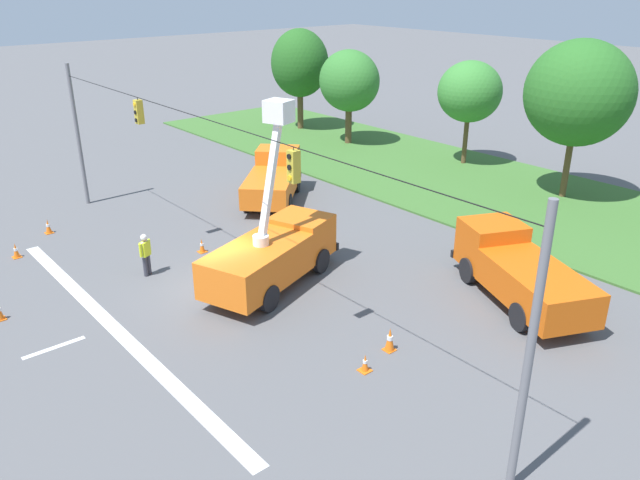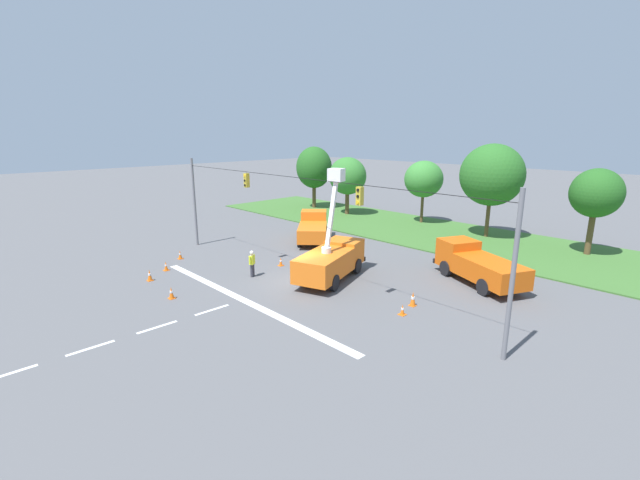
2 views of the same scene
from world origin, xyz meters
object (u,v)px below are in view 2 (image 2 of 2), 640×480
at_px(utility_truck_bucket_lift, 331,258).
at_px(traffic_cone_mid_right, 413,299).
at_px(tree_east, 492,175).
at_px(traffic_cone_foreground_right, 171,293).
at_px(tree_centre, 424,179).
at_px(traffic_cone_mid_left, 281,262).
at_px(tree_far_east, 596,194).
at_px(traffic_cone_lane_edge_a, 150,275).
at_px(utility_truck_support_far, 477,264).
at_px(traffic_cone_near_bucket, 180,255).
at_px(road_worker, 252,262).
at_px(traffic_cone_lane_edge_b, 402,310).
at_px(tree_west, 348,176).
at_px(traffic_cone_foreground_left, 166,266).
at_px(utility_truck_support_near, 313,228).
at_px(tree_far_west, 314,168).

distance_m(utility_truck_bucket_lift, traffic_cone_mid_right, 6.27).
bearing_deg(tree_east, traffic_cone_foreground_right, -101.98).
height_order(tree_centre, traffic_cone_mid_left, tree_centre).
height_order(tree_far_east, traffic_cone_foreground_right, tree_far_east).
bearing_deg(traffic_cone_mid_left, utility_truck_bucket_lift, 7.52).
height_order(tree_far_east, traffic_cone_lane_edge_a, tree_far_east).
xyz_separation_m(utility_truck_support_far, traffic_cone_near_bucket, (-17.74, -11.13, -0.86)).
bearing_deg(traffic_cone_foreground_right, traffic_cone_mid_left, 93.54).
bearing_deg(road_worker, traffic_cone_lane_edge_b, 11.35).
distance_m(traffic_cone_foreground_right, traffic_cone_near_bucket, 8.09).
relative_size(tree_centre, utility_truck_support_far, 0.93).
height_order(traffic_cone_foreground_right, traffic_cone_mid_left, traffic_cone_foreground_right).
bearing_deg(tree_west, traffic_cone_near_bucket, -81.42).
bearing_deg(traffic_cone_foreground_left, utility_truck_support_far, 39.61).
relative_size(road_worker, traffic_cone_lane_edge_b, 3.05).
height_order(traffic_cone_foreground_left, traffic_cone_foreground_right, traffic_cone_foreground_right).
distance_m(utility_truck_bucket_lift, traffic_cone_mid_left, 4.63).
relative_size(tree_far_east, traffic_cone_near_bucket, 9.78).
xyz_separation_m(utility_truck_support_near, traffic_cone_foreground_left, (-1.04, -12.82, -0.87)).
relative_size(tree_far_west, utility_truck_bucket_lift, 1.07).
height_order(tree_far_west, traffic_cone_lane_edge_b, tree_far_west).
xyz_separation_m(tree_far_east, traffic_cone_lane_edge_a, (-17.62, -26.71, -4.42)).
bearing_deg(utility_truck_bucket_lift, traffic_cone_lane_edge_b, -11.47).
bearing_deg(traffic_cone_lane_edge_b, tree_far_east, 80.30).
relative_size(tree_centre, utility_truck_support_near, 1.10).
bearing_deg(traffic_cone_foreground_left, tree_far_east, 52.96).
height_order(tree_east, tree_far_east, tree_east).
bearing_deg(road_worker, tree_east, 75.15).
bearing_deg(tree_far_east, utility_truck_bucket_lift, -118.51).
xyz_separation_m(traffic_cone_foreground_left, traffic_cone_near_bucket, (-1.91, 1.97, 0.02)).
distance_m(utility_truck_support_near, traffic_cone_lane_edge_b, 16.25).
bearing_deg(tree_far_east, traffic_cone_foreground_left, -127.04).
distance_m(tree_far_west, traffic_cone_mid_left, 24.21).
xyz_separation_m(tree_centre, tree_far_east, (15.57, -1.05, 0.22)).
xyz_separation_m(tree_centre, utility_truck_support_far, (12.50, -12.99, -3.38)).
bearing_deg(tree_east, utility_truck_support_near, -128.94).
relative_size(traffic_cone_foreground_left, traffic_cone_lane_edge_a, 0.87).
relative_size(tree_centre, traffic_cone_mid_right, 7.92).
relative_size(tree_centre, traffic_cone_lane_edge_b, 11.09).
height_order(tree_far_west, traffic_cone_mid_left, tree_far_west).
height_order(tree_far_west, traffic_cone_foreground_left, tree_far_west).
xyz_separation_m(traffic_cone_foreground_right, traffic_cone_lane_edge_b, (10.45, 7.65, -0.08)).
distance_m(traffic_cone_mid_left, traffic_cone_near_bucket, 7.85).
bearing_deg(traffic_cone_mid_left, road_worker, -78.75).
distance_m(tree_west, traffic_cone_mid_left, 20.59).
relative_size(tree_east, traffic_cone_mid_left, 13.34).
height_order(traffic_cone_foreground_right, traffic_cone_mid_right, traffic_cone_mid_right).
height_order(traffic_cone_mid_left, traffic_cone_mid_right, traffic_cone_mid_right).
height_order(tree_west, traffic_cone_lane_edge_a, tree_west).
height_order(tree_west, tree_east, tree_east).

